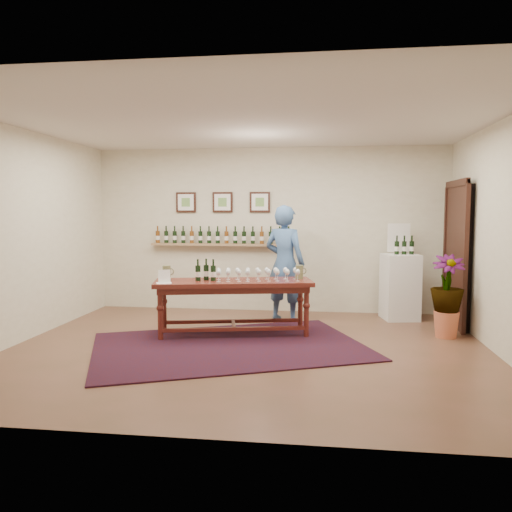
# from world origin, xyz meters

# --- Properties ---
(ground) EXTENTS (6.00, 6.00, 0.00)m
(ground) POSITION_xyz_m (0.00, 0.00, 0.00)
(ground) COLOR brown
(ground) RESTS_ON ground
(room_shell) EXTENTS (6.00, 6.00, 6.00)m
(room_shell) POSITION_xyz_m (2.11, 1.86, 1.12)
(room_shell) COLOR beige
(room_shell) RESTS_ON ground
(rug) EXTENTS (3.94, 3.33, 0.02)m
(rug) POSITION_xyz_m (-0.25, 0.08, 0.01)
(rug) COLOR #400D0B
(rug) RESTS_ON ground
(tasting_table) EXTENTS (2.26, 1.12, 0.77)m
(tasting_table) POSITION_xyz_m (-0.30, 0.70, 0.65)
(tasting_table) COLOR #4D1913
(tasting_table) RESTS_ON ground
(table_glasses) EXTENTS (1.28, 0.53, 0.17)m
(table_glasses) POSITION_xyz_m (0.03, 0.75, 0.85)
(table_glasses) COLOR silver
(table_glasses) RESTS_ON tasting_table
(table_bottles) EXTENTS (0.26, 0.17, 0.26)m
(table_bottles) POSITION_xyz_m (-0.68, 0.65, 0.90)
(table_bottles) COLOR black
(table_bottles) RESTS_ON tasting_table
(pitcher_left) EXTENTS (0.14, 0.14, 0.21)m
(pitcher_left) POSITION_xyz_m (-1.22, 0.59, 0.87)
(pitcher_left) COLOR #63653E
(pitcher_left) RESTS_ON tasting_table
(pitcher_right) EXTENTS (0.13, 0.13, 0.20)m
(pitcher_right) POSITION_xyz_m (0.60, 0.97, 0.86)
(pitcher_right) COLOR #63653E
(pitcher_right) RESTS_ON tasting_table
(menu_card) EXTENTS (0.23, 0.20, 0.18)m
(menu_card) POSITION_xyz_m (-1.17, 0.33, 0.85)
(menu_card) COLOR white
(menu_card) RESTS_ON tasting_table
(display_pedestal) EXTENTS (0.61, 0.61, 1.04)m
(display_pedestal) POSITION_xyz_m (2.15, 2.06, 0.52)
(display_pedestal) COLOR white
(display_pedestal) RESTS_ON ground
(pedestal_bottles) EXTENTS (0.34, 0.15, 0.33)m
(pedestal_bottles) POSITION_xyz_m (2.20, 2.04, 1.21)
(pedestal_bottles) COLOR black
(pedestal_bottles) RESTS_ON display_pedestal
(info_sign) EXTENTS (0.37, 0.09, 0.51)m
(info_sign) POSITION_xyz_m (2.14, 2.25, 1.30)
(info_sign) COLOR white
(info_sign) RESTS_ON display_pedestal
(potted_plant) EXTENTS (0.53, 0.53, 0.98)m
(potted_plant) POSITION_xyz_m (2.60, 0.93, 0.57)
(potted_plant) COLOR #C56441
(potted_plant) RESTS_ON ground
(person) EXTENTS (0.78, 0.66, 1.82)m
(person) POSITION_xyz_m (0.34, 1.69, 0.91)
(person) COLOR #3B5C8C
(person) RESTS_ON ground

